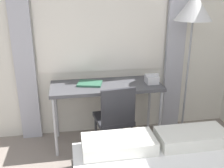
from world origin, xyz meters
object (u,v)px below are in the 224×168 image
(desk, at_px, (106,90))
(standing_lamp, at_px, (194,14))
(telephone, at_px, (152,79))
(desk_chair, at_px, (115,116))
(book, at_px, (90,83))

(desk, xyz_separation_m, standing_lamp, (1.00, -0.05, 0.87))
(desk, distance_m, telephone, 0.56)
(desk_chair, height_order, book, desk_chair)
(book, bearing_deg, telephone, -6.07)
(standing_lamp, bearing_deg, desk_chair, -166.11)
(standing_lamp, bearing_deg, book, 175.90)
(standing_lamp, distance_m, book, 1.43)
(desk_chair, bearing_deg, telephone, 18.46)
(desk_chair, bearing_deg, desk, 93.46)
(desk, distance_m, desk_chair, 0.36)
(standing_lamp, xyz_separation_m, telephone, (-0.45, 0.01, -0.76))
(desk_chair, distance_m, standing_lamp, 1.46)
(desk, bearing_deg, book, 169.61)
(desk_chair, xyz_separation_m, book, (-0.25, 0.32, 0.30))
(desk, height_order, standing_lamp, standing_lamp)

